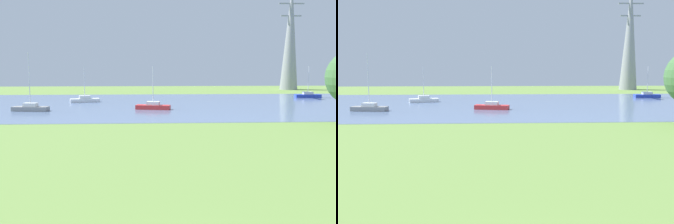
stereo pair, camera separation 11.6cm
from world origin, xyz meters
The scene contains 7 objects.
ground_plane centered at (0.00, 22.00, 0.00)m, with size 160.00×160.00×0.00m, color olive.
water_surface centered at (0.00, 50.00, 0.01)m, with size 140.00×40.00×0.02m, color slate.
sailboat_gray centered at (-17.17, 41.63, 0.47)m, with size 4.95×2.09×7.87m.
sailboat_blue centered at (29.54, 60.90, 0.45)m, with size 4.90×1.84×5.99m.
sailboat_white centered at (-11.88, 53.63, 0.45)m, with size 5.02×2.69×6.01m.
sailboat_red centered at (-0.54, 42.76, 0.45)m, with size 5.01×2.54×6.06m.
electricity_pylon centered at (34.64, 84.53, 13.44)m, with size 6.40×4.40×26.85m.
Camera 2 is at (-1.03, -9.59, 6.18)m, focal length 40.00 mm.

